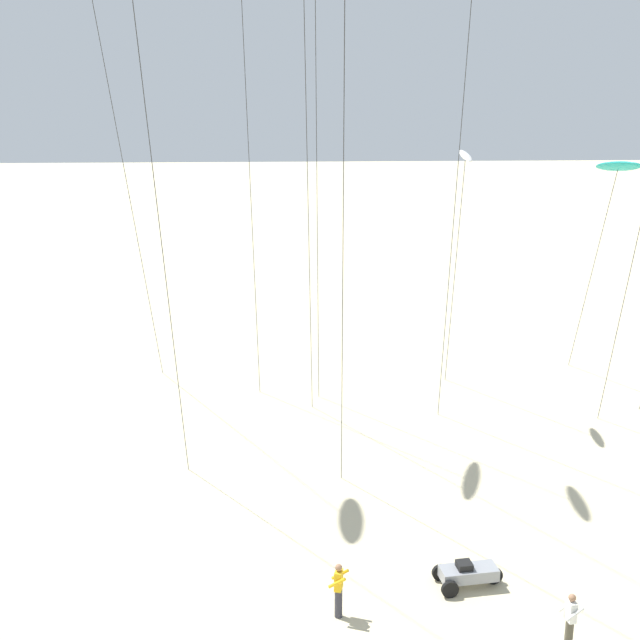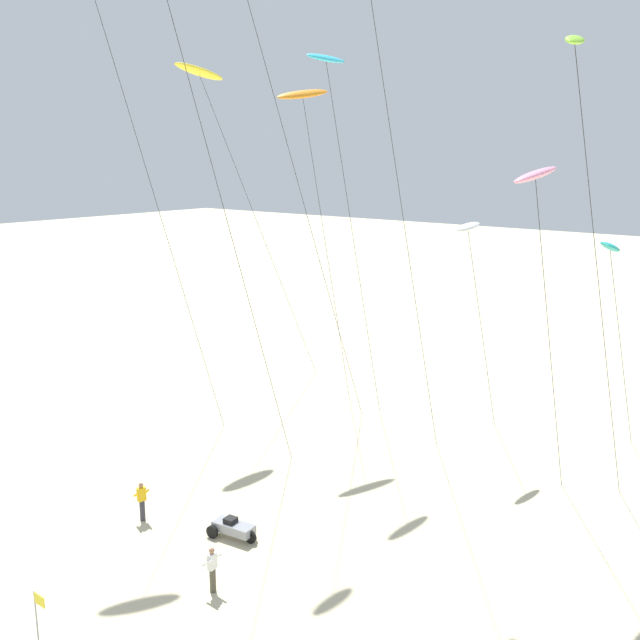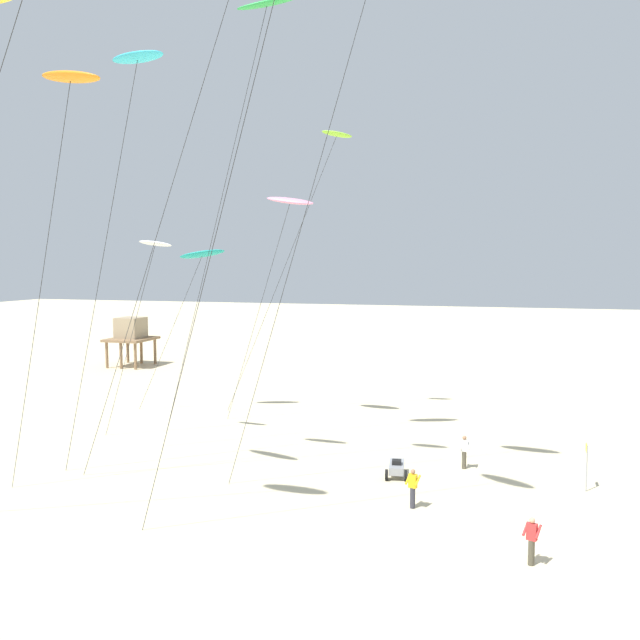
% 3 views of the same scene
% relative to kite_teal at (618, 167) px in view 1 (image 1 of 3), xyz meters
% --- Properties ---
extents(kite_teal, '(1.68, 6.80, 11.35)m').
position_rel_kite_teal_xyz_m(kite_teal, '(0.00, 0.00, 0.00)').
color(kite_teal, teal).
rests_on(kite_teal, ground).
extents(kite_white, '(0.67, 4.83, 11.65)m').
position_rel_kite_teal_xyz_m(kite_white, '(-6.73, -0.39, 0.39)').
color(kite_white, white).
rests_on(kite_white, ground).
extents(kite_flyer_nearest, '(0.62, 0.64, 1.67)m').
position_rel_kite_teal_xyz_m(kite_flyer_nearest, '(-13.06, -15.97, -9.89)').
color(kite_flyer_nearest, '#33333D').
rests_on(kite_flyer_nearest, ground).
extents(kite_flyer_furthest, '(0.58, 0.60, 1.67)m').
position_rel_kite_teal_xyz_m(kite_flyer_furthest, '(-7.05, -17.69, -9.89)').
color(kite_flyer_furthest, '#4C4738').
rests_on(kite_flyer_furthest, ground).
extents(beach_buggy, '(2.11, 1.10, 0.82)m').
position_rel_kite_teal_xyz_m(beach_buggy, '(-9.13, -14.64, -10.36)').
color(beach_buggy, gray).
rests_on(beach_buggy, ground).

